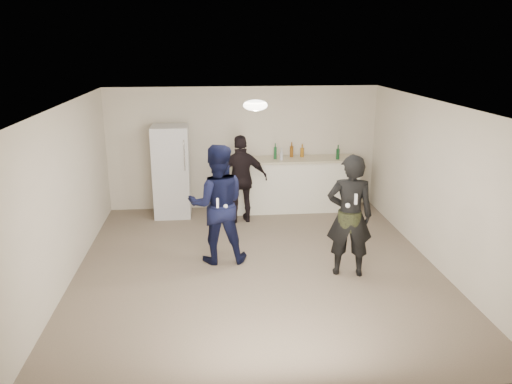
{
  "coord_description": "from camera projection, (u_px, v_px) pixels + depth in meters",
  "views": [
    {
      "loc": [
        -0.69,
        -7.03,
        3.33
      ],
      "look_at": [
        0.0,
        0.2,
        1.15
      ],
      "focal_mm": 35.0,
      "sensor_mm": 36.0,
      "label": 1
    }
  ],
  "objects": [
    {
      "name": "fridge",
      "position": [
        172.0,
        171.0,
        9.81
      ],
      "size": [
        0.7,
        0.7,
        1.8
      ],
      "primitive_type": "cube",
      "color": "silver",
      "rests_on": "floor"
    },
    {
      "name": "counter",
      "position": [
        294.0,
        185.0,
        10.21
      ],
      "size": [
        2.6,
        0.56,
        1.05
      ],
      "primitive_type": "cube",
      "color": "white",
      "rests_on": "floor"
    },
    {
      "name": "remote_man",
      "position": [
        218.0,
        203.0,
        7.4
      ],
      "size": [
        0.04,
        0.04,
        0.15
      ],
      "primitive_type": "cube",
      "color": "white",
      "rests_on": "man"
    },
    {
      "name": "wall_back",
      "position": [
        243.0,
        148.0,
        10.23
      ],
      "size": [
        6.0,
        0.0,
        6.0
      ],
      "primitive_type": "plane",
      "rotation": [
        1.57,
        0.0,
        0.0
      ],
      "color": "beige",
      "rests_on": "floor"
    },
    {
      "name": "floor",
      "position": [
        257.0,
        267.0,
        7.73
      ],
      "size": [
        6.0,
        6.0,
        0.0
      ],
      "primitive_type": "plane",
      "color": "#6B5B4C",
      "rests_on": "ground"
    },
    {
      "name": "shaker",
      "position": [
        241.0,
        155.0,
        9.98
      ],
      "size": [
        0.08,
        0.08,
        0.17
      ],
      "primitive_type": "cylinder",
      "color": "#AEAEB3",
      "rests_on": "counter_top"
    },
    {
      "name": "woman",
      "position": [
        350.0,
        216.0,
        7.25
      ],
      "size": [
        0.74,
        0.55,
        1.83
      ],
      "primitive_type": "imported",
      "rotation": [
        0.0,
        0.0,
        2.96
      ],
      "color": "black",
      "rests_on": "floor"
    },
    {
      "name": "bottle_cluster",
      "position": [
        299.0,
        153.0,
        10.04
      ],
      "size": [
        1.31,
        0.37,
        0.24
      ],
      "color": "#12401D",
      "rests_on": "counter_top"
    },
    {
      "name": "ceiling",
      "position": [
        257.0,
        104.0,
        7.01
      ],
      "size": [
        6.0,
        6.0,
        0.0
      ],
      "primitive_type": "plane",
      "rotation": [
        3.14,
        0.0,
        0.0
      ],
      "color": "silver",
      "rests_on": "wall_back"
    },
    {
      "name": "remote_woman",
      "position": [
        356.0,
        199.0,
        6.91
      ],
      "size": [
        0.04,
        0.04,
        0.15
      ],
      "primitive_type": "cube",
      "color": "silver",
      "rests_on": "woman"
    },
    {
      "name": "camo_shorts",
      "position": [
        349.0,
        220.0,
        7.26
      ],
      "size": [
        0.34,
        0.34,
        0.28
      ],
      "primitive_type": "cylinder",
      "color": "#2C3719",
      "rests_on": "woman"
    },
    {
      "name": "nunchuk_woman",
      "position": [
        348.0,
        205.0,
        6.96
      ],
      "size": [
        0.07,
        0.07,
        0.07
      ],
      "primitive_type": "sphere",
      "color": "white",
      "rests_on": "woman"
    },
    {
      "name": "nunchuk_man",
      "position": [
        226.0,
        206.0,
        7.46
      ],
      "size": [
        0.07,
        0.07,
        0.07
      ],
      "primitive_type": "sphere",
      "color": "white",
      "rests_on": "man"
    },
    {
      "name": "man",
      "position": [
        217.0,
        204.0,
        7.7
      ],
      "size": [
        0.92,
        0.72,
        1.88
      ],
      "primitive_type": "imported",
      "rotation": [
        0.0,
        0.0,
        3.15
      ],
      "color": "#101643",
      "rests_on": "floor"
    },
    {
      "name": "wall_left",
      "position": [
        66.0,
        195.0,
        7.12
      ],
      "size": [
        0.0,
        6.0,
        6.0
      ],
      "primitive_type": "plane",
      "rotation": [
        1.57,
        0.0,
        1.57
      ],
      "color": "beige",
      "rests_on": "floor"
    },
    {
      "name": "fridge_handle",
      "position": [
        184.0,
        155.0,
        9.37
      ],
      "size": [
        0.02,
        0.02,
        0.6
      ],
      "primitive_type": "cylinder",
      "color": "silver",
      "rests_on": "fridge"
    },
    {
      "name": "ceiling_dome",
      "position": [
        255.0,
        105.0,
        7.31
      ],
      "size": [
        0.36,
        0.36,
        0.16
      ],
      "primitive_type": "ellipsoid",
      "color": "white",
      "rests_on": "ceiling"
    },
    {
      "name": "wall_right",
      "position": [
        436.0,
        185.0,
        7.62
      ],
      "size": [
        0.0,
        6.0,
        6.0
      ],
      "primitive_type": "plane",
      "rotation": [
        1.57,
        0.0,
        -1.57
      ],
      "color": "beige",
      "rests_on": "floor"
    },
    {
      "name": "counter_top",
      "position": [
        295.0,
        159.0,
        10.06
      ],
      "size": [
        2.68,
        0.64,
        0.04
      ],
      "primitive_type": "cube",
      "color": "beige",
      "rests_on": "counter"
    },
    {
      "name": "spectator",
      "position": [
        242.0,
        179.0,
        9.46
      ],
      "size": [
        1.02,
        0.5,
        1.69
      ],
      "primitive_type": "imported",
      "rotation": [
        0.0,
        0.0,
        3.24
      ],
      "color": "black",
      "rests_on": "floor"
    },
    {
      "name": "wall_front",
      "position": [
        290.0,
        283.0,
        4.51
      ],
      "size": [
        6.0,
        0.0,
        6.0
      ],
      "primitive_type": "plane",
      "rotation": [
        -1.57,
        0.0,
        0.0
      ],
      "color": "beige",
      "rests_on": "floor"
    }
  ]
}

